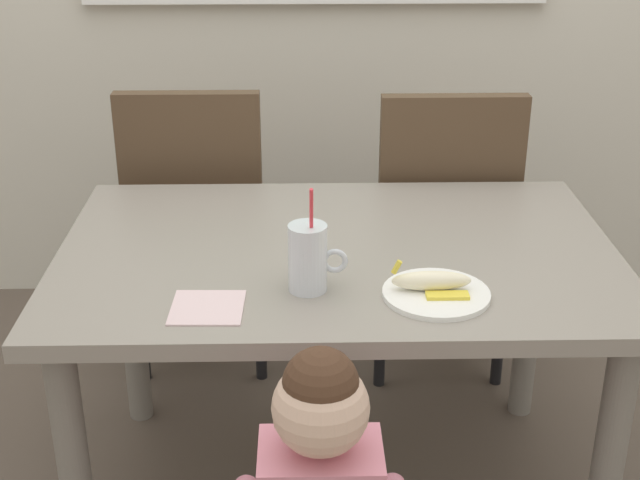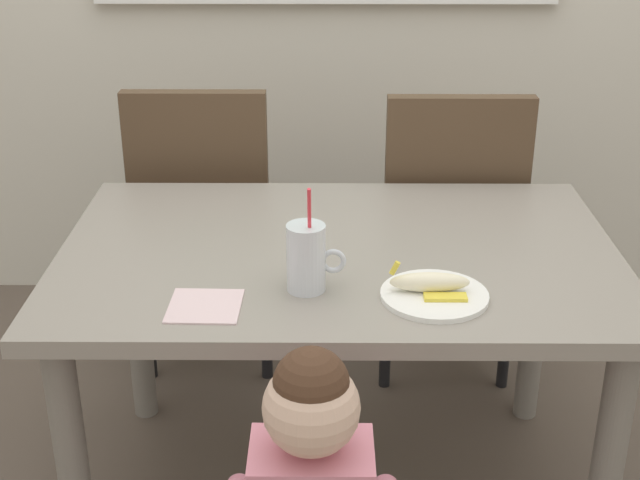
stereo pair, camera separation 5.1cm
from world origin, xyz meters
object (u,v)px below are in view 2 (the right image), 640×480
Objects in this scene: milk_cup at (307,261)px; snack_plate at (434,295)px; paper_napkin at (205,306)px; dining_chair_left at (205,212)px; dining_chair_right at (448,218)px; peeled_banana at (431,283)px; dining_table at (338,286)px.

snack_plate is (0.27, -0.04, -0.06)m from milk_cup.
paper_napkin is at bearing -174.92° from snack_plate.
milk_cup reaches higher than dining_chair_left.
dining_chair_right is 0.90m from peeled_banana.
dining_table is 5.34× the size of milk_cup.
dining_chair_right is at bearing 55.27° from paper_napkin.
milk_cup reaches higher than dining_chair_right.
dining_chair_left is at bearing -3.66° from dining_chair_right.
snack_plate is 0.03m from peeled_banana.
snack_plate is at bearing 5.08° from paper_napkin.
snack_plate reaches higher than dining_table.
paper_napkin is (-0.28, -0.30, 0.10)m from dining_table.
dining_chair_left is 0.98m from milk_cup.
dining_table is 5.77× the size of snack_plate.
dining_chair_right reaches higher than peeled_banana.
paper_napkin is (-0.48, -0.04, -0.00)m from snack_plate.
milk_cup reaches higher than paper_napkin.
snack_plate is (0.61, -0.92, 0.19)m from dining_chair_left.
dining_table is at bearing 71.45° from milk_cup.
dining_table is at bearing 46.25° from paper_napkin.
milk_cup is at bearing 21.14° from paper_napkin.
dining_chair_left is 4.17× the size of snack_plate.
dining_table is 7.72× the size of peeled_banana.
snack_plate is 0.48m from paper_napkin.
peeled_banana is 0.48m from paper_napkin.
snack_plate is at bearing -47.44° from peeled_banana.
snack_plate is 1.53× the size of paper_napkin.
peeled_banana is at bearing 79.55° from dining_chair_right.
peeled_banana is at bearing 132.56° from snack_plate.
paper_napkin is (-0.63, -0.91, 0.18)m from dining_chair_right.
peeled_banana is (0.60, -0.91, 0.21)m from dining_chair_left.
dining_chair_left is at bearing 121.71° from dining_table.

